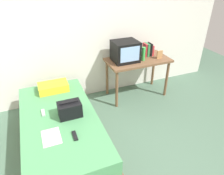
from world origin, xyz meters
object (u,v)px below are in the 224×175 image
Objects in this scene: bed at (61,132)px; handbag at (70,109)px; tv at (125,51)px; remote_silver at (43,113)px; desk at (138,64)px; picture_frame at (160,55)px; remote_dark at (75,136)px; water_bottle at (143,54)px; pillow at (53,87)px; book_row at (148,50)px; magazine at (51,137)px.

handbag is (0.15, -0.02, 0.36)m from bed.
remote_silver is (-1.53, -0.69, -0.42)m from tv.
picture_frame is (0.38, -0.12, 0.17)m from desk.
desk reaches higher than remote_dark.
desk is 0.24m from water_bottle.
desk is 1.69m from handbag.
pillow is 1.15m from remote_dark.
book_row reaches higher than handbag.
bed is 1.93m from water_bottle.
bed is at bearing -93.06° from pillow.
remote_silver reaches higher than magazine.
picture_frame is 1.06× the size of remote_silver.
water_bottle reaches higher than book_row.
tv is at bearing 167.39° from picture_frame.
picture_frame is at bearing 14.17° from remote_silver.
remote_silver reaches higher than bed.
pillow is (-1.94, 0.01, -0.27)m from picture_frame.
remote_silver is (-2.16, -0.55, -0.32)m from picture_frame.
desk is 0.43m from picture_frame.
remote_silver is (-2.04, -0.76, -0.36)m from book_row.
handbag is at bearing -149.63° from desk.
pillow is (0.04, 0.72, 0.32)m from bed.
book_row reaches higher than desk.
book_row is 2.40m from magazine.
desk is at bearing 123.71° from water_bottle.
desk is 0.34m from book_row.
tv reaches higher than book_row.
remote_dark is (-1.87, -1.14, -0.32)m from picture_frame.
bed is 0.52m from remote_dark.
desk is 7.62× the size of picture_frame.
handbag is 1.03× the size of magazine.
remote_dark is (-1.74, -1.35, -0.36)m from book_row.
book_row reaches higher than picture_frame.
book_row is 1.86m from pillow.
water_bottle is at bearing -56.29° from desk.
tv reaches higher than remote_silver.
water_bottle reaches higher than remote_dark.
water_bottle is at bearing -138.28° from book_row.
pillow is at bearing 68.27° from remote_silver.
water_bottle is at bearing 37.30° from remote_dark.
remote_dark is at bearing -139.78° from desk.
pillow is 0.60m from remote_silver.
picture_frame is at bearing 31.41° from remote_dark.
pillow is at bearing 179.68° from picture_frame.
tv is 1.83m from remote_dark.
tv reaches higher than desk.
handbag is (-1.71, -0.95, -0.27)m from book_row.
bed is 0.45m from magazine.
tv is 1.52m from handbag.
remote_dark is (-1.24, -1.28, -0.42)m from tv.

